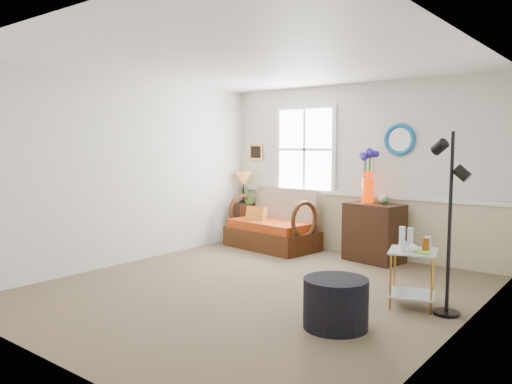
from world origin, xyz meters
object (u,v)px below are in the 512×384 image
Objects in this scene: cabinet at (374,233)px; ottoman at (336,303)px; lamp_stand at (244,221)px; side_table at (412,278)px; floor_lamp at (450,224)px; loveseat at (272,219)px.

cabinet is 1.41× the size of ottoman.
lamp_stand is 1.10× the size of ottoman.
cabinet is 1.42× the size of side_table.
side_table is 1.07m from ottoman.
floor_lamp reaches higher than lamp_stand.
ottoman is (0.86, -2.67, -0.19)m from cabinet.
cabinet is at bearing 156.13° from floor_lamp.
ottoman is (3.39, -2.79, -0.10)m from lamp_stand.
floor_lamp is (0.37, -0.03, 0.61)m from side_table.
floor_lamp is at bearing -4.58° from side_table.
floor_lamp is (3.26, -1.50, 0.42)m from loveseat.
side_table reaches higher than ottoman.
ottoman is at bearing -36.35° from loveseat.
cabinet is 2.34m from floor_lamp.
side_table is at bearing -44.59° from cabinet.
lamp_stand is at bearing 167.91° from loveseat.
cabinet is 2.81m from ottoman.
lamp_stand is at bearing 154.52° from side_table.
ottoman is at bearing -39.48° from lamp_stand.
cabinet is at bearing 107.94° from ottoman.
lamp_stand is (-0.83, 0.30, -0.15)m from loveseat.
loveseat is at bearing -164.58° from cabinet.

